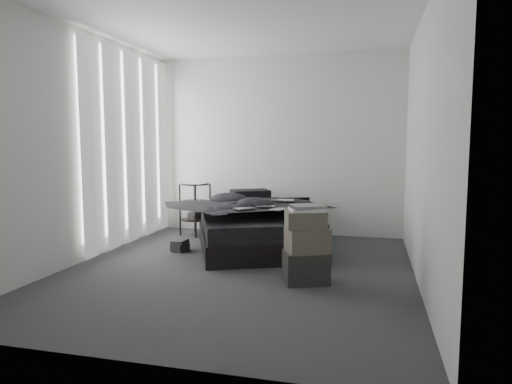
% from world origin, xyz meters
% --- Properties ---
extents(floor, '(3.60, 4.20, 0.01)m').
position_xyz_m(floor, '(0.00, 0.00, 0.00)').
color(floor, '#353638').
rests_on(floor, ground).
extents(ceiling, '(3.60, 4.20, 0.01)m').
position_xyz_m(ceiling, '(0.00, 0.00, 2.60)').
color(ceiling, white).
rests_on(ceiling, ground).
extents(wall_back, '(3.60, 0.01, 2.60)m').
position_xyz_m(wall_back, '(0.00, 2.10, 1.30)').
color(wall_back, silver).
rests_on(wall_back, ground).
extents(wall_front, '(3.60, 0.01, 2.60)m').
position_xyz_m(wall_front, '(0.00, -2.10, 1.30)').
color(wall_front, silver).
rests_on(wall_front, ground).
extents(wall_left, '(0.01, 4.20, 2.60)m').
position_xyz_m(wall_left, '(-1.80, 0.00, 1.30)').
color(wall_left, silver).
rests_on(wall_left, ground).
extents(wall_right, '(0.01, 4.20, 2.60)m').
position_xyz_m(wall_right, '(1.80, 0.00, 1.30)').
color(wall_right, silver).
rests_on(wall_right, ground).
extents(window_left, '(0.02, 2.00, 2.30)m').
position_xyz_m(window_left, '(-1.78, 0.90, 1.35)').
color(window_left, white).
rests_on(window_left, wall_left).
extents(curtain_left, '(0.06, 2.12, 2.48)m').
position_xyz_m(curtain_left, '(-1.73, 0.90, 1.28)').
color(curtain_left, white).
rests_on(curtain_left, wall_left).
extents(bed, '(1.99, 2.22, 0.25)m').
position_xyz_m(bed, '(-0.05, 1.02, 0.12)').
color(bed, black).
rests_on(bed, floor).
extents(mattress, '(1.92, 2.15, 0.20)m').
position_xyz_m(mattress, '(-0.05, 1.02, 0.35)').
color(mattress, black).
rests_on(mattress, bed).
extents(duvet, '(1.85, 1.97, 0.21)m').
position_xyz_m(duvet, '(-0.03, 0.98, 0.55)').
color(duvet, black).
rests_on(duvet, mattress).
extents(pillow_lower, '(0.65, 0.56, 0.12)m').
position_xyz_m(pillow_lower, '(-0.37, 1.65, 0.51)').
color(pillow_lower, black).
rests_on(pillow_lower, mattress).
extents(pillow_upper, '(0.62, 0.56, 0.12)m').
position_xyz_m(pillow_upper, '(-0.30, 1.66, 0.62)').
color(pillow_upper, black).
rests_on(pillow_upper, pillow_lower).
extents(laptop, '(0.31, 0.21, 0.02)m').
position_xyz_m(laptop, '(0.24, 1.19, 0.67)').
color(laptop, silver).
rests_on(laptop, duvet).
extents(comic_a, '(0.27, 0.27, 0.01)m').
position_xyz_m(comic_a, '(-0.06, 0.48, 0.66)').
color(comic_a, black).
rests_on(comic_a, duvet).
extents(comic_b, '(0.26, 0.19, 0.01)m').
position_xyz_m(comic_b, '(0.13, 0.71, 0.66)').
color(comic_b, black).
rests_on(comic_b, duvet).
extents(comic_c, '(0.25, 0.28, 0.01)m').
position_xyz_m(comic_c, '(0.34, 0.51, 0.67)').
color(comic_c, black).
rests_on(comic_c, duvet).
extents(side_stand, '(0.53, 0.53, 0.75)m').
position_xyz_m(side_stand, '(-1.13, 1.65, 0.37)').
color(side_stand, black).
rests_on(side_stand, floor).
extents(papers, '(0.33, 0.27, 0.01)m').
position_xyz_m(papers, '(-1.12, 1.63, 0.76)').
color(papers, white).
rests_on(papers, side_stand).
extents(floor_books, '(0.18, 0.24, 0.15)m').
position_xyz_m(floor_books, '(-0.94, 0.67, 0.08)').
color(floor_books, black).
rests_on(floor_books, floor).
extents(box_lower, '(0.50, 0.45, 0.30)m').
position_xyz_m(box_lower, '(0.76, -0.24, 0.15)').
color(box_lower, black).
rests_on(box_lower, floor).
extents(box_mid, '(0.48, 0.44, 0.23)m').
position_xyz_m(box_mid, '(0.77, -0.24, 0.42)').
color(box_mid, '#544D42').
rests_on(box_mid, box_lower).
extents(box_upper, '(0.44, 0.39, 0.16)m').
position_xyz_m(box_upper, '(0.75, -0.24, 0.62)').
color(box_upper, '#544D42').
rests_on(box_upper, box_mid).
extents(art_book_white, '(0.38, 0.35, 0.03)m').
position_xyz_m(art_book_white, '(0.76, -0.24, 0.71)').
color(art_book_white, silver).
rests_on(art_book_white, box_upper).
extents(art_book_snake, '(0.38, 0.35, 0.03)m').
position_xyz_m(art_book_snake, '(0.77, -0.24, 0.74)').
color(art_book_snake, silver).
rests_on(art_book_snake, art_book_white).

